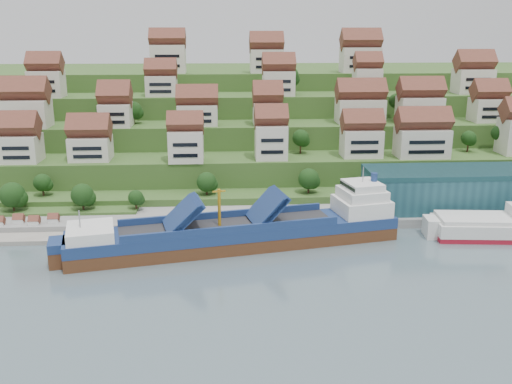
{
  "coord_description": "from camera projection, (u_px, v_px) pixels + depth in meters",
  "views": [
    {
      "loc": [
        -14.18,
        -118.08,
        45.68
      ],
      "look_at": [
        -6.19,
        14.0,
        8.0
      ],
      "focal_mm": 40.0,
      "sensor_mm": 36.0,
      "label": 1
    }
  ],
  "objects": [
    {
      "name": "warehouse",
      "position": [
        485.0,
        188.0,
        144.06
      ],
      "size": [
        60.0,
        15.0,
        10.0
      ],
      "primitive_type": "cube",
      "color": "#204E58",
      "rests_on": "quay"
    },
    {
      "name": "ground",
      "position": [
        288.0,
        243.0,
        126.69
      ],
      "size": [
        300.0,
        300.0,
        0.0
      ],
      "primitive_type": "plane",
      "color": "slate",
      "rests_on": "ground"
    },
    {
      "name": "flagpole",
      "position": [
        359.0,
        199.0,
        135.46
      ],
      "size": [
        1.28,
        0.16,
        8.0
      ],
      "color": "gray",
      "rests_on": "quay"
    },
    {
      "name": "hillside_trees",
      "position": [
        227.0,
        136.0,
        163.76
      ],
      "size": [
        144.58,
        62.78,
        30.37
      ],
      "color": "#1B4115",
      "rests_on": "ground"
    },
    {
      "name": "cargo_ship",
      "position": [
        245.0,
        233.0,
        124.38
      ],
      "size": [
        72.59,
        25.69,
        15.85
      ],
      "rotation": [
        0.0,
        0.0,
        0.21
      ],
      "color": "#522E19",
      "rests_on": "ground"
    },
    {
      "name": "second_ship",
      "position": [
        498.0,
        227.0,
        129.96
      ],
      "size": [
        28.33,
        12.71,
        7.97
      ],
      "rotation": [
        0.0,
        0.0,
        -0.09
      ],
      "color": "maroon",
      "rests_on": "ground"
    },
    {
      "name": "hillside_village",
      "position": [
        281.0,
        105.0,
        176.08
      ],
      "size": [
        158.66,
        60.85,
        29.73
      ],
      "color": "silver",
      "rests_on": "ground"
    },
    {
      "name": "hillside",
      "position": [
        258.0,
        123.0,
        223.19
      ],
      "size": [
        260.0,
        128.0,
        31.0
      ],
      "color": "#2D4C1E",
      "rests_on": "ground"
    },
    {
      "name": "beach_huts",
      "position": [
        27.0,
        224.0,
        132.95
      ],
      "size": [
        14.4,
        3.7,
        2.2
      ],
      "color": "white",
      "rests_on": "pebble_beach"
    },
    {
      "name": "quay",
      "position": [
        361.0,
        216.0,
        141.95
      ],
      "size": [
        180.0,
        14.0,
        2.2
      ],
      "primitive_type": "cube",
      "color": "gray",
      "rests_on": "ground"
    },
    {
      "name": "pebble_beach",
      "position": [
        38.0,
        228.0,
        134.7
      ],
      "size": [
        45.0,
        20.0,
        1.0
      ],
      "primitive_type": "cube",
      "color": "gray",
      "rests_on": "ground"
    }
  ]
}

